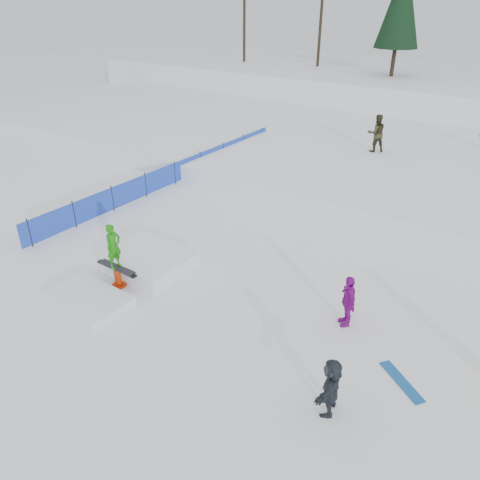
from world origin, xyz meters
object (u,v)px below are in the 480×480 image
Objects in this scene: safety_fence at (175,173)px; spectator_dark at (331,387)px; jib_rail_feature at (132,270)px; walker_olive at (376,133)px; spectator_purple at (348,301)px.

spectator_dark is (11.95, -8.29, 0.15)m from safety_fence.
spectator_dark is at bearing -34.77° from safety_fence.
jib_rail_feature is at bearing -110.86° from spectator_dark.
jib_rail_feature is (-2.24, -14.84, -1.44)m from walker_olive.
walker_olive is 13.82m from spectator_purple.
walker_olive is 1.36× the size of spectator_dark.
jib_rail_feature is at bearing -115.36° from spectator_purple.
spectator_purple is (11.00, -5.25, 0.21)m from safety_fence.
safety_fence is 14.54m from spectator_dark.
walker_olive is at bearing 49.42° from safety_fence.
safety_fence is 3.64× the size of jib_rail_feature.
walker_olive reaches higher than spectator_dark.
jib_rail_feature is (4.49, -6.99, -0.25)m from safety_fence.
safety_fence is at bearing 9.88° from walker_olive.
spectator_purple reaches higher than spectator_dark.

